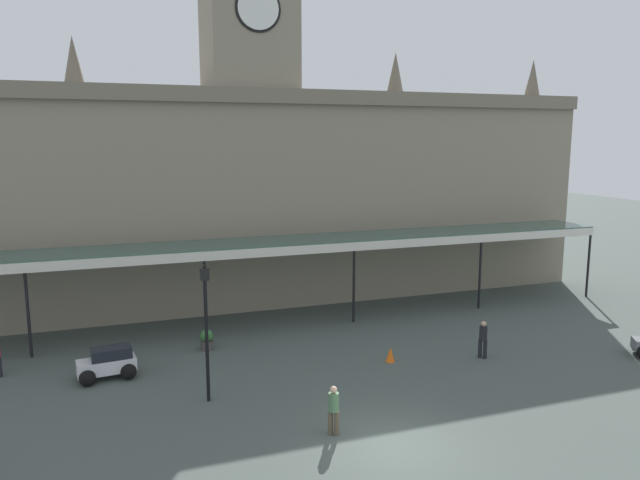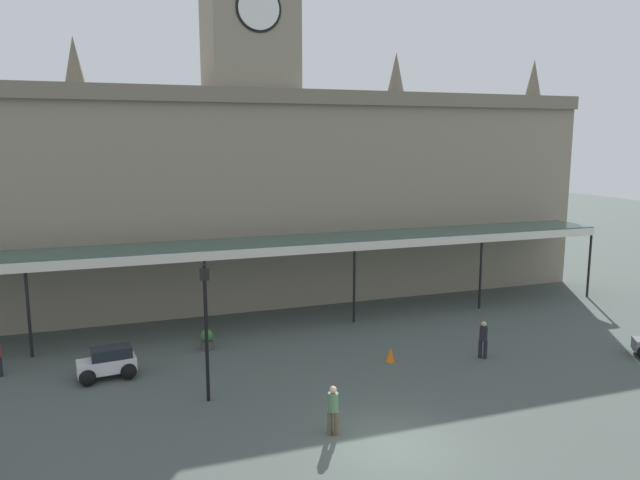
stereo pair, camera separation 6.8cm
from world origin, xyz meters
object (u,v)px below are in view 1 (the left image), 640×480
Objects in this scene: pedestrian_near_entrance at (483,338)px; pedestrian_crossing_forecourt at (334,408)px; car_white_estate at (108,365)px; victorian_lamppost at (206,318)px; planter_near_kerb at (207,339)px; traffic_cone at (390,355)px.

pedestrian_crossing_forecourt is (-8.66, -4.31, 0.00)m from pedestrian_near_entrance.
pedestrian_crossing_forecourt is at bearing -153.54° from pedestrian_near_entrance.
victorian_lamppost is at bearing -45.09° from car_white_estate.
pedestrian_crossing_forecourt is at bearing -47.16° from car_white_estate.
planter_near_kerb is (0.81, 5.47, -2.69)m from victorian_lamppost.
victorian_lamppost is (-3.42, 3.95, 2.27)m from pedestrian_crossing_forecourt.
victorian_lamppost reaches higher than traffic_cone.
traffic_cone is at bearing 9.28° from victorian_lamppost.
victorian_lamppost is 8.03× the size of traffic_cone.
pedestrian_near_entrance is 12.37m from planter_near_kerb.
pedestrian_crossing_forecourt reaches higher than traffic_cone.
pedestrian_near_entrance is at bearing 26.46° from pedestrian_crossing_forecourt.
car_white_estate is at bearing 169.37° from traffic_cone.
pedestrian_crossing_forecourt is (6.88, -7.42, 0.34)m from car_white_estate.
victorian_lamppost is at bearing -98.47° from planter_near_kerb.
victorian_lamppost is at bearing 130.89° from pedestrian_crossing_forecourt.
car_white_estate reaches higher than planter_near_kerb.
pedestrian_near_entrance is at bearing -24.39° from planter_near_kerb.
car_white_estate is 5.56m from victorian_lamppost.
planter_near_kerb is at bearing 24.99° from car_white_estate.
traffic_cone is at bearing -10.63° from car_white_estate.
car_white_estate is 1.40× the size of pedestrian_crossing_forecourt.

